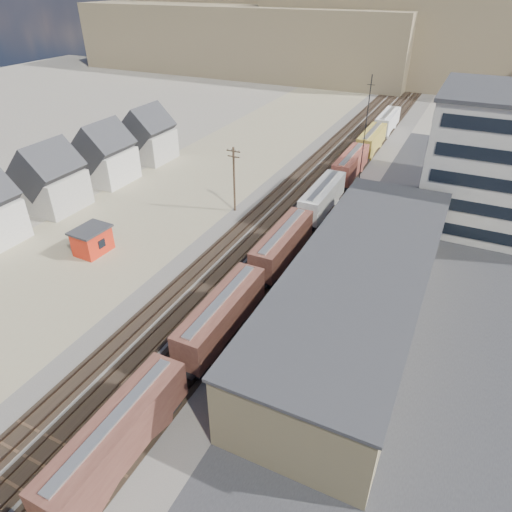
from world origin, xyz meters
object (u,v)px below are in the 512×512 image
at_px(utility_pole_north, 234,178).
at_px(maintenance_shed, 92,240).
at_px(freight_train, 304,218).
at_px(parked_car_blue, 489,224).

bearing_deg(utility_pole_north, maintenance_shed, -119.86).
distance_m(freight_train, maintenance_shed, 28.01).
relative_size(utility_pole_north, maintenance_shed, 2.05).
height_order(freight_train, parked_car_blue, freight_train).
relative_size(freight_train, utility_pole_north, 11.97).
bearing_deg(freight_train, utility_pole_north, 166.27).
bearing_deg(parked_car_blue, freight_train, -175.18).
bearing_deg(freight_train, maintenance_shed, -145.61).
relative_size(freight_train, maintenance_shed, 24.55).
xyz_separation_m(freight_train, parked_car_blue, (22.97, 13.55, -2.05)).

